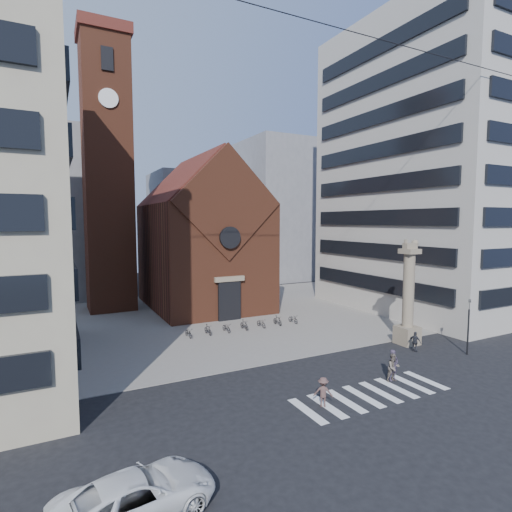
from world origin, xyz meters
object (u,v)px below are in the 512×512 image
Objects in this scene: lion_column at (408,303)px; white_car at (137,496)px; pedestrian_2 at (415,342)px; scooter_0 at (188,333)px; pedestrian_0 at (393,365)px; traffic_light at (468,325)px; pedestrian_1 at (393,368)px.

white_car is at bearing -157.59° from lion_column.
pedestrian_2 reaches higher than scooter_0.
white_car is at bearing -167.66° from pedestrian_0.
white_car is at bearing -115.18° from scooter_0.
lion_column is 5.50× the size of pedestrian_2.
traffic_light is 8.89m from pedestrian_0.
white_car is at bearing -167.38° from traffic_light.
pedestrian_0 is 1.29× the size of scooter_0.
pedestrian_2 is (5.89, 3.46, -0.11)m from pedestrian_1.
pedestrian_1 is at bearing -172.46° from traffic_light.
white_car is (-25.58, -5.73, -1.52)m from traffic_light.
traffic_light is at bearing 3.33° from pedestrian_0.
pedestrian_2 is at bearing 37.58° from pedestrian_1.
traffic_light is 4.06m from pedestrian_2.
pedestrian_0 is at bearing -83.24° from white_car.
pedestrian_0 is (-6.75, -5.02, -2.47)m from lion_column.
traffic_light reaches higher than pedestrian_1.
traffic_light reaches higher than scooter_0.
white_car is 17.49m from pedestrian_0.
pedestrian_0 is 6.62m from pedestrian_2.
scooter_0 is at bearing 147.48° from lion_column.
pedestrian_1 is 1.14× the size of pedestrian_2.
lion_column is at bearing -76.46° from white_car.
pedestrian_1 is (-0.15, -0.16, -0.09)m from pedestrian_0.
white_car is 21.23m from scooter_0.
traffic_light is at bearing -141.41° from pedestrian_2.
traffic_light is 0.77× the size of white_car.
pedestrian_2 is (5.74, 3.30, -0.20)m from pedestrian_0.
pedestrian_1 reaches higher than scooter_0.
scooter_0 is at bearing 37.22° from pedestrian_2.
pedestrian_2 is at bearing 26.59° from pedestrian_0.
white_car is 2.82× the size of pedestrian_0.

